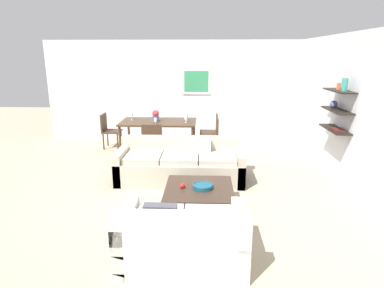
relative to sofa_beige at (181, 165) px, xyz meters
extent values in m
plane|color=tan|center=(-0.04, -0.34, -0.29)|extent=(18.00, 18.00, 0.00)
cube|color=silver|center=(0.26, 3.19, 1.06)|extent=(8.40, 0.06, 2.70)
cube|color=white|center=(0.20, 3.15, 1.33)|extent=(0.77, 0.02, 0.70)
cube|color=#338C59|center=(0.20, 3.13, 1.33)|extent=(0.65, 0.01, 0.56)
cube|color=silver|center=(2.99, 0.26, 1.06)|extent=(0.06, 8.20, 2.70)
cube|color=black|center=(2.82, 0.08, 1.41)|extent=(0.28, 0.90, 0.02)
cube|color=black|center=(2.82, 0.08, 1.06)|extent=(0.28, 0.90, 0.02)
cube|color=black|center=(2.82, 0.08, 0.71)|extent=(0.28, 0.90, 0.02)
cylinder|color=teal|center=(2.82, -0.12, 1.53)|extent=(0.10, 0.10, 0.22)
sphere|color=#4C518C|center=(2.82, 0.26, 1.14)|extent=(0.14, 0.14, 0.14)
cylinder|color=#D85933|center=(2.82, 0.13, 1.48)|extent=(0.07, 0.07, 0.12)
cube|color=#4C1E19|center=(2.82, -0.07, 0.74)|extent=(0.20, 0.28, 0.03)
cube|color=#B2A893|center=(0.00, -0.04, -0.08)|extent=(2.35, 0.90, 0.42)
cube|color=#B2A893|center=(0.00, 0.33, 0.31)|extent=(2.35, 0.16, 0.36)
cube|color=#B2A893|center=(-1.11, -0.04, 0.01)|extent=(0.14, 0.90, 0.60)
cube|color=#B2A893|center=(1.10, -0.04, 0.01)|extent=(0.14, 0.90, 0.60)
cube|color=#B2A893|center=(-0.70, -0.08, 0.18)|extent=(0.67, 0.70, 0.10)
cube|color=#B2A893|center=(0.00, -0.08, 0.18)|extent=(0.67, 0.70, 0.10)
cube|color=#B2A893|center=(0.69, -0.08, 0.18)|extent=(0.67, 0.70, 0.10)
cube|color=white|center=(0.38, 0.15, 0.31)|extent=(0.36, 0.13, 0.36)
cube|color=silver|center=(0.21, -2.52, -0.08)|extent=(1.44, 0.90, 0.42)
cube|color=silver|center=(0.21, -2.89, 0.31)|extent=(1.44, 0.16, 0.36)
cube|color=silver|center=(0.86, -2.52, 0.01)|extent=(0.14, 0.90, 0.60)
cube|color=silver|center=(-0.44, -2.52, 0.01)|extent=(0.14, 0.90, 0.60)
cube|color=silver|center=(0.50, -2.48, 0.18)|extent=(0.56, 0.70, 0.10)
cube|color=silver|center=(-0.08, -2.48, 0.18)|extent=(0.56, 0.70, 0.10)
cube|color=#4C4C56|center=(-0.02, -2.71, 0.31)|extent=(0.36, 0.12, 0.36)
cube|color=#38281E|center=(0.37, -1.28, -0.10)|extent=(1.02, 1.04, 0.38)
cylinder|color=navy|center=(0.43, -1.30, 0.12)|extent=(0.30, 0.30, 0.06)
torus|color=navy|center=(0.43, -1.30, 0.14)|extent=(0.31, 0.31, 0.02)
sphere|color=red|center=(0.12, -1.31, 0.13)|extent=(0.08, 0.08, 0.08)
cube|color=#422D1E|center=(-0.69, 1.94, 0.44)|extent=(1.82, 1.02, 0.04)
cylinder|color=#422D1E|center=(-1.54, 1.49, 0.06)|extent=(0.06, 0.06, 0.71)
cylinder|color=#422D1E|center=(0.16, 1.49, 0.06)|extent=(0.06, 0.06, 0.71)
cylinder|color=#422D1E|center=(-1.54, 2.39, 0.06)|extent=(0.06, 0.06, 0.71)
cylinder|color=#422D1E|center=(0.16, 2.39, 0.06)|extent=(0.06, 0.06, 0.71)
cube|color=#422D1E|center=(-1.92, 2.17, 0.14)|extent=(0.44, 0.44, 0.04)
cube|color=#422D1E|center=(-2.12, 2.17, 0.37)|extent=(0.04, 0.44, 0.43)
cylinder|color=#422D1E|center=(-1.74, 1.99, -0.09)|extent=(0.04, 0.04, 0.41)
cylinder|color=#422D1E|center=(-1.74, 2.35, -0.09)|extent=(0.04, 0.04, 0.41)
cylinder|color=#422D1E|center=(-2.10, 1.99, -0.09)|extent=(0.04, 0.04, 0.41)
cylinder|color=#422D1E|center=(-2.10, 2.35, -0.09)|extent=(0.04, 0.04, 0.41)
cube|color=#422D1E|center=(0.54, 2.17, 0.14)|extent=(0.44, 0.44, 0.04)
cube|color=#422D1E|center=(0.74, 2.17, 0.37)|extent=(0.04, 0.44, 0.43)
cylinder|color=#422D1E|center=(0.36, 2.35, -0.09)|extent=(0.04, 0.04, 0.41)
cylinder|color=#422D1E|center=(0.36, 1.99, -0.09)|extent=(0.04, 0.04, 0.41)
cylinder|color=#422D1E|center=(0.72, 2.35, -0.09)|extent=(0.04, 0.04, 0.41)
cylinder|color=#422D1E|center=(0.72, 1.99, -0.09)|extent=(0.04, 0.04, 0.41)
cube|color=#422D1E|center=(-0.69, 1.11, 0.14)|extent=(0.44, 0.44, 0.04)
cube|color=#422D1E|center=(-0.69, 0.91, 0.37)|extent=(0.44, 0.04, 0.43)
cylinder|color=#422D1E|center=(-0.51, 1.29, -0.09)|extent=(0.04, 0.04, 0.41)
cylinder|color=#422D1E|center=(-0.87, 1.29, -0.09)|extent=(0.04, 0.04, 0.41)
cylinder|color=#422D1E|center=(-0.51, 0.93, -0.09)|extent=(0.04, 0.04, 0.41)
cylinder|color=#422D1E|center=(-0.87, 0.93, -0.09)|extent=(0.04, 0.04, 0.41)
cube|color=#422D1E|center=(0.54, 1.71, 0.14)|extent=(0.44, 0.44, 0.04)
cube|color=#422D1E|center=(0.74, 1.71, 0.37)|extent=(0.04, 0.44, 0.43)
cylinder|color=#422D1E|center=(0.36, 1.89, -0.09)|extent=(0.04, 0.04, 0.41)
cylinder|color=#422D1E|center=(0.36, 1.53, -0.09)|extent=(0.04, 0.04, 0.41)
cylinder|color=#422D1E|center=(0.72, 1.89, -0.09)|extent=(0.04, 0.04, 0.41)
cylinder|color=#422D1E|center=(0.72, 1.53, -0.09)|extent=(0.04, 0.04, 0.41)
cylinder|color=silver|center=(-0.01, 1.82, 0.46)|extent=(0.06, 0.06, 0.01)
cylinder|color=silver|center=(-0.01, 1.82, 0.50)|extent=(0.01, 0.01, 0.07)
cylinder|color=silver|center=(-0.01, 1.82, 0.57)|extent=(0.07, 0.07, 0.07)
cylinder|color=silver|center=(-0.01, 2.07, 0.46)|extent=(0.06, 0.06, 0.01)
cylinder|color=silver|center=(-0.01, 2.07, 0.51)|extent=(0.01, 0.01, 0.08)
cylinder|color=silver|center=(-0.01, 2.07, 0.59)|extent=(0.07, 0.07, 0.08)
cylinder|color=silver|center=(-0.69, 1.49, 0.46)|extent=(0.06, 0.06, 0.01)
cylinder|color=silver|center=(-0.69, 1.49, 0.50)|extent=(0.01, 0.01, 0.07)
cylinder|color=silver|center=(-0.69, 1.49, 0.58)|extent=(0.07, 0.07, 0.09)
cylinder|color=silver|center=(-1.37, 2.07, 0.46)|extent=(0.06, 0.06, 0.01)
cylinder|color=silver|center=(-1.37, 2.07, 0.51)|extent=(0.01, 0.01, 0.09)
cylinder|color=silver|center=(-1.37, 2.07, 0.59)|extent=(0.07, 0.07, 0.08)
cylinder|color=#4C518C|center=(-0.75, 1.92, 0.53)|extent=(0.16, 0.16, 0.14)
sphere|color=red|center=(-0.75, 1.92, 0.66)|extent=(0.16, 0.16, 0.16)
camera|label=1|loc=(0.45, -5.87, 2.03)|focal=30.64mm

